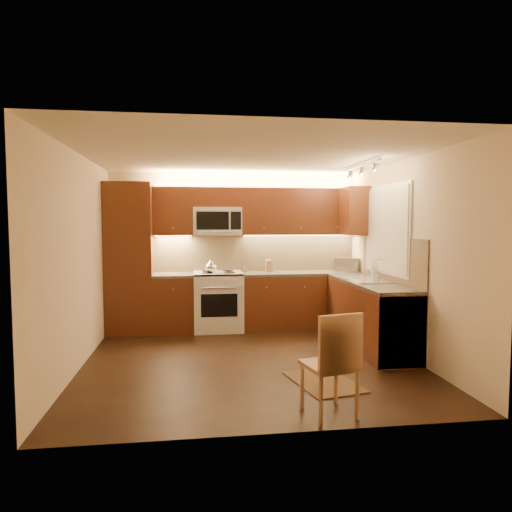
{
  "coord_description": "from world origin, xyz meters",
  "views": [
    {
      "loc": [
        -0.68,
        -5.52,
        1.69
      ],
      "look_at": [
        0.15,
        0.55,
        1.25
      ],
      "focal_mm": 32.24,
      "sensor_mm": 36.0,
      "label": 1
    }
  ],
  "objects": [
    {
      "name": "soap_bottle",
      "position": [
        1.94,
        0.81,
        1.01
      ],
      "size": [
        0.11,
        0.11,
        0.21
      ],
      "primitive_type": "imported",
      "rotation": [
        0.0,
        0.0,
        -0.16
      ],
      "color": "silver",
      "rests_on": "counter_right"
    },
    {
      "name": "stove",
      "position": [
        -0.3,
        1.68,
        0.46
      ],
      "size": [
        0.76,
        0.65,
        0.92
      ],
      "primitive_type": null,
      "color": "silver",
      "rests_on": "floor"
    },
    {
      "name": "backsplash_right",
      "position": [
        1.99,
        0.4,
        1.2
      ],
      "size": [
        0.02,
        2.0,
        0.6
      ],
      "primitive_type": "cube",
      "color": "tan",
      "rests_on": "wall_right"
    },
    {
      "name": "window_blinds",
      "position": [
        1.97,
        0.55,
        1.6
      ],
      "size": [
        0.02,
        1.36,
        1.16
      ],
      "primitive_type": "cube",
      "color": "silver",
      "rests_on": "wall_right"
    },
    {
      "name": "spice_jar_b",
      "position": [
        0.16,
        1.83,
        0.95
      ],
      "size": [
        0.06,
        0.06,
        0.09
      ],
      "primitive_type": "cylinder",
      "rotation": [
        0.0,
        0.0,
        0.38
      ],
      "color": "brown",
      "rests_on": "counter_back_right"
    },
    {
      "name": "microwave",
      "position": [
        -0.3,
        1.81,
        1.72
      ],
      "size": [
        0.76,
        0.38,
        0.44
      ],
      "primitive_type": null,
      "color": "silver",
      "rests_on": "wall_back"
    },
    {
      "name": "dining_chair",
      "position": [
        0.49,
        -1.7,
        0.47
      ],
      "size": [
        0.49,
        0.49,
        0.93
      ],
      "primitive_type": null,
      "rotation": [
        0.0,
        0.0,
        0.23
      ],
      "color": "#AB764D",
      "rests_on": "floor"
    },
    {
      "name": "floor",
      "position": [
        0.0,
        0.0,
        0.0
      ],
      "size": [
        4.0,
        4.0,
        0.01
      ],
      "primitive_type": "cube",
      "color": "black",
      "rests_on": "ground"
    },
    {
      "name": "spice_jar_d",
      "position": [
        0.14,
        1.88,
        0.95
      ],
      "size": [
        0.05,
        0.05,
        0.1
      ],
      "primitive_type": "cylinder",
      "rotation": [
        0.0,
        0.0,
        0.16
      ],
      "color": "brown",
      "rests_on": "counter_back_right"
    },
    {
      "name": "upper_cab_back_left",
      "position": [
        -0.99,
        1.82,
        1.88
      ],
      "size": [
        0.62,
        0.35,
        0.75
      ],
      "primitive_type": "cube",
      "color": "#481E0F",
      "rests_on": "wall_back"
    },
    {
      "name": "dishwasher",
      "position": [
        1.7,
        -0.3,
        0.43
      ],
      "size": [
        0.58,
        0.6,
        0.84
      ],
      "primitive_type": "cube",
      "color": "silver",
      "rests_on": "floor"
    },
    {
      "name": "wall_back",
      "position": [
        0.0,
        2.0,
        1.25
      ],
      "size": [
        4.0,
        0.01,
        2.5
      ],
      "primitive_type": "cube",
      "color": "beige",
      "rests_on": "ground"
    },
    {
      "name": "wall_right",
      "position": [
        2.0,
        0.0,
        1.25
      ],
      "size": [
        0.01,
        4.0,
        2.5
      ],
      "primitive_type": "cube",
      "color": "beige",
      "rests_on": "ground"
    },
    {
      "name": "knife_block",
      "position": [
        0.53,
        1.78,
        1.0
      ],
      "size": [
        0.09,
        0.14,
        0.2
      ],
      "primitive_type": "cube",
      "rotation": [
        0.0,
        0.0,
        0.0
      ],
      "color": "#AB764D",
      "rests_on": "counter_back_right"
    },
    {
      "name": "base_cab_right",
      "position": [
        1.7,
        0.4,
        0.43
      ],
      "size": [
        0.6,
        2.0,
        0.86
      ],
      "primitive_type": "cube",
      "color": "#481E0F",
      "rests_on": "floor"
    },
    {
      "name": "upper_cab_back_right",
      "position": [
        1.04,
        1.82,
        1.88
      ],
      "size": [
        1.92,
        0.35,
        0.75
      ],
      "primitive_type": "cube",
      "color": "#481E0F",
      "rests_on": "wall_back"
    },
    {
      "name": "counter_back_right",
      "position": [
        1.04,
        1.7,
        0.88
      ],
      "size": [
        1.92,
        0.6,
        0.04
      ],
      "primitive_type": "cube",
      "color": "#363331",
      "rests_on": "base_cab_back_right"
    },
    {
      "name": "pantry",
      "position": [
        -1.65,
        1.7,
        1.15
      ],
      "size": [
        0.7,
        0.6,
        2.3
      ],
      "primitive_type": "cube",
      "color": "#481E0F",
      "rests_on": "floor"
    },
    {
      "name": "base_cab_back_right",
      "position": [
        1.04,
        1.7,
        0.43
      ],
      "size": [
        1.92,
        0.6,
        0.86
      ],
      "primitive_type": "cube",
      "color": "#481E0F",
      "rests_on": "floor"
    },
    {
      "name": "rug",
      "position": [
        0.67,
        -0.9,
        0.01
      ],
      "size": [
        0.76,
        0.98,
        0.01
      ],
      "primitive_type": "cube",
      "rotation": [
        0.0,
        0.0,
        0.22
      ],
      "color": "black",
      "rests_on": "floor"
    },
    {
      "name": "ceiling",
      "position": [
        0.0,
        0.0,
        2.5
      ],
      "size": [
        4.0,
        4.0,
        0.01
      ],
      "primitive_type": "cube",
      "color": "beige",
      "rests_on": "ground"
    },
    {
      "name": "upper_cab_bridge",
      "position": [
        -0.3,
        1.82,
        2.09
      ],
      "size": [
        0.76,
        0.35,
        0.31
      ],
      "primitive_type": "cube",
      "color": "#481E0F",
      "rests_on": "wall_back"
    },
    {
      "name": "wall_front",
      "position": [
        0.0,
        -2.0,
        1.25
      ],
      "size": [
        4.0,
        0.01,
        2.5
      ],
      "primitive_type": "cube",
      "color": "beige",
      "rests_on": "ground"
    },
    {
      "name": "counter_right",
      "position": [
        1.7,
        0.4,
        0.88
      ],
      "size": [
        0.6,
        2.0,
        0.04
      ],
      "primitive_type": "cube",
      "color": "#363331",
      "rests_on": "base_cab_right"
    },
    {
      "name": "sink",
      "position": [
        1.7,
        0.55,
        0.98
      ],
      "size": [
        0.52,
        0.86,
        0.15
      ],
      "primitive_type": null,
      "color": "silver",
      "rests_on": "counter_right"
    },
    {
      "name": "track_light_bar",
      "position": [
        1.55,
        0.4,
        2.46
      ],
      "size": [
        0.04,
        1.2,
        0.03
      ],
      "primitive_type": "cube",
      "color": "silver",
      "rests_on": "ceiling"
    },
    {
      "name": "spice_jar_c",
      "position": [
        0.63,
        1.87,
        0.95
      ],
      "size": [
        0.06,
        0.06,
        0.09
      ],
      "primitive_type": "cylinder",
      "rotation": [
        0.0,
        0.0,
        0.31
      ],
      "color": "silver",
      "rests_on": "counter_back_right"
    },
    {
      "name": "upper_cab_right_corner",
      "position": [
        1.82,
        1.4,
        1.88
      ],
      "size": [
        0.35,
        0.5,
        0.75
      ],
      "primitive_type": "cube",
      "color": "#481E0F",
      "rests_on": "wall_right"
    },
    {
      "name": "faucet",
      "position": [
        1.88,
        0.55,
        1.05
      ],
      "size": [
        0.2,
        0.04,
        0.3
      ],
      "primitive_type": null,
      "color": "silver",
      "rests_on": "counter_right"
    },
    {
      "name": "kettle",
      "position": [
        -0.41,
        1.56,
        1.03
      ],
      "size": [
        0.2,
        0.2,
        0.22
      ],
      "primitive_type": null,
      "rotation": [
        0.0,
        0.0,
        -0.08
      ],
      "color": "silver",
      "rests_on": "stove"
    },
    {
      "name": "base_cab_back_left",
      "position": [
        -0.99,
        1.7,
        0.43
      ],
      "size": [
        0.62,
        0.6,
        0.86
      ],
      "primitive_type": "cube",
      "color": "#481E0F",
      "rests_on": "floor"
    },
    {
      "name": "counter_back_left",
      "position": [
        -0.99,
        1.7,
        0.88
      ],
      "size": [
        0.62,
        0.6,
        0.04
      ],
      "primitive_type": "cube",
      "color": "#363331",
      "rests_on": "base_cab_back_left"
    },
    {
      "name": "spice_jar_a",
      "position": [
        0.14,
        1.82,
        0.95
      ],
      "size": [
        0.05,
        0.05,
        0.11
      ],
      "primitive_type": "cylinder",
      "rotation": [
        0.0,
        0.0,
        0.27
      ],
      "color": "silver",
      "rests_on": "counter_back_right"
    },
    {
      "name": "toaster_oven",
      "position": [
        1.82,
        1.72,
        1.01
      ],
      "size": [
        0.45,
        0.39,
        0.22
      ],
      "primitive_type": "cube",
      "rotation": [
        0.0,
        0.0,
        -0.34
      ],
      "color": "silver",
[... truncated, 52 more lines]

